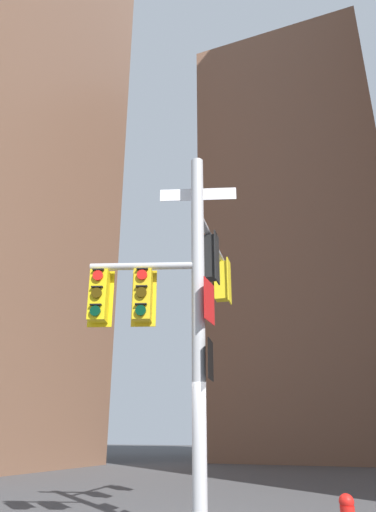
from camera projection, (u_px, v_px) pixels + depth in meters
building_mid_block at (300, 242)px, 35.75m from camera, size 12.57×12.57×31.47m
signal_pole_assembly at (185, 299)px, 9.24m from camera, size 2.80×3.98×7.14m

